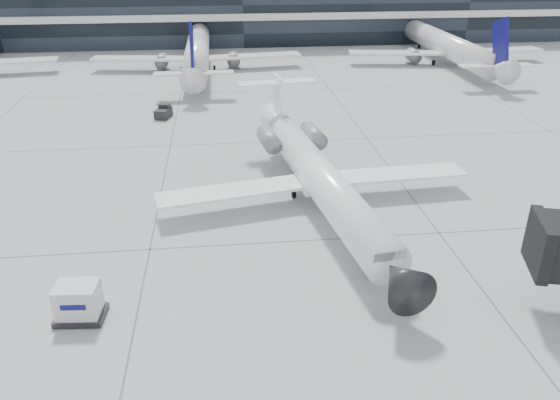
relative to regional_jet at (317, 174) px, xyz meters
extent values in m
plane|color=gray|center=(-2.27, -5.85, -2.42)|extent=(220.00, 220.00, 0.00)
cube|color=black|center=(-2.27, 76.15, 2.58)|extent=(170.00, 22.00, 10.00)
cylinder|color=white|center=(0.12, -0.88, -0.07)|extent=(6.06, 24.62, 2.75)
cone|color=black|center=(1.98, -14.42, -0.07)|extent=(3.12, 3.20, 2.75)
cone|color=white|center=(-1.77, 12.86, 0.23)|extent=(3.04, 3.59, 2.62)
cube|color=white|center=(-6.58, -0.77, -0.79)|extent=(11.52, 4.89, 0.22)
cube|color=white|center=(6.55, 1.03, -0.79)|extent=(11.37, 3.39, 0.22)
cylinder|color=slate|center=(-3.04, 7.12, 0.33)|extent=(1.99, 3.64, 1.53)
cylinder|color=slate|center=(1.00, 7.68, 0.33)|extent=(1.99, 3.64, 1.53)
cube|color=white|center=(-1.68, 12.25, 2.37)|extent=(0.64, 2.67, 4.59)
cube|color=white|center=(-1.74, 12.66, 4.00)|extent=(7.50, 2.62, 0.16)
cylinder|color=black|center=(1.44, -10.48, -2.13)|extent=(0.26, 0.59, 0.57)
cylinder|color=black|center=(-1.67, 0.93, -2.09)|extent=(0.33, 0.68, 0.65)
cylinder|color=black|center=(1.36, 1.35, -2.09)|extent=(0.33, 0.68, 0.65)
cube|color=black|center=(-15.24, -12.80, -2.22)|extent=(2.72, 2.10, 0.31)
cube|color=silver|center=(-15.24, -12.80, -1.17)|extent=(2.36, 1.85, 1.79)
cone|color=#FE570D|center=(-5.14, 3.22, -2.17)|extent=(0.32, 0.32, 0.49)
cube|color=#FE570D|center=(-5.14, 3.22, -2.41)|extent=(0.39, 0.39, 0.03)
cube|color=black|center=(-13.66, 23.59, -1.83)|extent=(2.04, 2.66, 0.96)
cube|color=black|center=(-13.49, 24.10, -1.19)|extent=(1.41, 1.27, 0.53)
cylinder|color=black|center=(-13.95, 24.58, -2.19)|extent=(0.33, 0.51, 0.47)
cylinder|color=black|center=(-12.84, 24.22, -2.19)|extent=(0.33, 0.51, 0.47)
cylinder|color=black|center=(-14.47, 22.95, -2.19)|extent=(0.33, 0.51, 0.47)
cylinder|color=black|center=(-13.36, 22.60, -2.19)|extent=(0.33, 0.51, 0.47)
camera|label=1|loc=(-7.12, -37.83, 16.46)|focal=35.00mm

